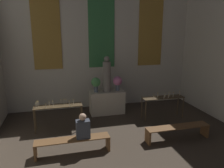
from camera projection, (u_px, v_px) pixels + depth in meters
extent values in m
cube|color=beige|center=(101.00, 44.00, 8.97)|extent=(7.86, 0.12, 5.33)
cube|color=olive|center=(46.00, 30.00, 8.25)|extent=(1.07, 0.03, 2.98)
cube|color=#33723F|center=(102.00, 30.00, 8.77)|extent=(1.07, 0.03, 2.98)
cube|color=olive|center=(151.00, 30.00, 9.29)|extent=(1.07, 0.03, 2.98)
cube|color=#BCB29E|center=(107.00, 102.00, 8.58)|extent=(1.32, 0.63, 0.89)
cylinder|color=slate|center=(107.00, 77.00, 8.34)|extent=(0.31, 0.31, 1.15)
sphere|color=slate|center=(107.00, 59.00, 8.18)|extent=(0.21, 0.21, 0.21)
cylinder|color=#4C5666|center=(96.00, 89.00, 8.34)|extent=(0.15, 0.15, 0.26)
sphere|color=#4C9351|center=(96.00, 82.00, 8.28)|extent=(0.36, 0.36, 0.36)
cylinder|color=#4C5666|center=(118.00, 87.00, 8.55)|extent=(0.15, 0.15, 0.26)
sphere|color=#C66B9E|center=(118.00, 81.00, 8.49)|extent=(0.36, 0.36, 0.36)
cube|color=#473823|center=(58.00, 106.00, 7.07)|extent=(1.55, 0.42, 0.02)
cylinder|color=#473823|center=(34.00, 122.00, 6.82)|extent=(0.04, 0.04, 0.80)
cylinder|color=#473823|center=(82.00, 118.00, 7.18)|extent=(0.04, 0.04, 0.80)
cylinder|color=#473823|center=(35.00, 118.00, 7.16)|extent=(0.04, 0.04, 0.80)
cylinder|color=#473823|center=(81.00, 114.00, 7.52)|extent=(0.04, 0.04, 0.80)
cylinder|color=silver|center=(53.00, 104.00, 6.95)|extent=(0.02, 0.02, 0.18)
sphere|color=#F9CC4C|center=(53.00, 101.00, 6.93)|extent=(0.02, 0.02, 0.02)
cylinder|color=silver|center=(37.00, 104.00, 7.01)|extent=(0.02, 0.02, 0.16)
sphere|color=#F9CC4C|center=(37.00, 101.00, 6.99)|extent=(0.02, 0.02, 0.02)
cylinder|color=silver|center=(64.00, 102.00, 7.19)|extent=(0.02, 0.02, 0.16)
sphere|color=#F9CC4C|center=(64.00, 99.00, 7.17)|extent=(0.02, 0.02, 0.02)
cylinder|color=silver|center=(61.00, 102.00, 7.25)|extent=(0.02, 0.02, 0.13)
sphere|color=#F9CC4C|center=(61.00, 99.00, 7.23)|extent=(0.02, 0.02, 0.02)
cylinder|color=silver|center=(66.00, 101.00, 7.26)|extent=(0.02, 0.02, 0.14)
sphere|color=#F9CC4C|center=(66.00, 99.00, 7.24)|extent=(0.02, 0.02, 0.02)
cylinder|color=silver|center=(73.00, 102.00, 7.19)|extent=(0.02, 0.02, 0.15)
sphere|color=#F9CC4C|center=(73.00, 99.00, 7.17)|extent=(0.02, 0.02, 0.02)
cylinder|color=silver|center=(46.00, 106.00, 6.84)|extent=(0.02, 0.02, 0.12)
sphere|color=#F9CC4C|center=(46.00, 104.00, 6.82)|extent=(0.02, 0.02, 0.02)
cylinder|color=silver|center=(49.00, 104.00, 7.07)|extent=(0.02, 0.02, 0.11)
sphere|color=#F9CC4C|center=(49.00, 102.00, 7.05)|extent=(0.02, 0.02, 0.02)
cylinder|color=silver|center=(36.00, 105.00, 6.87)|extent=(0.02, 0.02, 0.15)
sphere|color=#F9CC4C|center=(36.00, 103.00, 6.85)|extent=(0.02, 0.02, 0.02)
cylinder|color=silver|center=(38.00, 104.00, 6.98)|extent=(0.02, 0.02, 0.15)
sphere|color=#F9CC4C|center=(38.00, 101.00, 6.96)|extent=(0.02, 0.02, 0.02)
cylinder|color=silver|center=(69.00, 104.00, 6.97)|extent=(0.02, 0.02, 0.18)
sphere|color=#F9CC4C|center=(69.00, 101.00, 6.94)|extent=(0.02, 0.02, 0.02)
cube|color=#473823|center=(163.00, 97.00, 7.98)|extent=(1.55, 0.42, 0.02)
cylinder|color=#473823|center=(146.00, 111.00, 7.72)|extent=(0.04, 0.04, 0.80)
cylinder|color=#473823|center=(183.00, 108.00, 8.08)|extent=(0.04, 0.04, 0.80)
cylinder|color=#473823|center=(142.00, 108.00, 8.07)|extent=(0.04, 0.04, 0.80)
cylinder|color=#473823|center=(178.00, 105.00, 8.43)|extent=(0.04, 0.04, 0.80)
cylinder|color=silver|center=(165.00, 95.00, 7.99)|extent=(0.02, 0.02, 0.12)
sphere|color=#F9CC4C|center=(165.00, 93.00, 7.97)|extent=(0.02, 0.02, 0.02)
cylinder|color=silver|center=(158.00, 95.00, 7.90)|extent=(0.02, 0.02, 0.16)
sphere|color=#F9CC4C|center=(158.00, 93.00, 7.88)|extent=(0.02, 0.02, 0.02)
cylinder|color=silver|center=(173.00, 95.00, 7.98)|extent=(0.02, 0.02, 0.14)
sphere|color=#F9CC4C|center=(173.00, 93.00, 7.96)|extent=(0.02, 0.02, 0.02)
cylinder|color=silver|center=(164.00, 97.00, 7.77)|extent=(0.02, 0.02, 0.12)
sphere|color=#F9CC4C|center=(164.00, 95.00, 7.76)|extent=(0.02, 0.02, 0.02)
cylinder|color=silver|center=(173.00, 95.00, 8.00)|extent=(0.02, 0.02, 0.15)
sphere|color=#F9CC4C|center=(173.00, 92.00, 7.98)|extent=(0.02, 0.02, 0.02)
cylinder|color=silver|center=(170.00, 94.00, 8.06)|extent=(0.02, 0.02, 0.14)
sphere|color=#F9CC4C|center=(170.00, 92.00, 8.04)|extent=(0.02, 0.02, 0.02)
cylinder|color=silver|center=(180.00, 94.00, 8.20)|extent=(0.02, 0.02, 0.13)
sphere|color=#F9CC4C|center=(180.00, 92.00, 8.18)|extent=(0.02, 0.02, 0.02)
cylinder|color=silver|center=(173.00, 95.00, 8.03)|extent=(0.02, 0.02, 0.14)
sphere|color=#F9CC4C|center=(173.00, 93.00, 8.01)|extent=(0.02, 0.02, 0.02)
cylinder|color=silver|center=(154.00, 97.00, 7.83)|extent=(0.02, 0.02, 0.11)
sphere|color=#F9CC4C|center=(154.00, 95.00, 7.81)|extent=(0.02, 0.02, 0.02)
cylinder|color=silver|center=(168.00, 97.00, 7.87)|extent=(0.02, 0.02, 0.10)
sphere|color=#F9CC4C|center=(168.00, 95.00, 7.85)|extent=(0.02, 0.02, 0.02)
cylinder|color=silver|center=(169.00, 95.00, 7.98)|extent=(0.02, 0.02, 0.18)
sphere|color=#F9CC4C|center=(169.00, 92.00, 7.96)|extent=(0.02, 0.02, 0.02)
cube|color=brown|center=(73.00, 139.00, 5.72)|extent=(1.96, 0.36, 0.03)
cube|color=brown|center=(35.00, 151.00, 5.54)|extent=(0.06, 0.32, 0.40)
cube|color=brown|center=(108.00, 142.00, 6.00)|extent=(0.06, 0.32, 0.40)
cube|color=brown|center=(178.00, 127.00, 6.47)|extent=(1.96, 0.36, 0.03)
cube|color=brown|center=(148.00, 137.00, 6.29)|extent=(0.06, 0.32, 0.40)
cube|color=brown|center=(205.00, 130.00, 6.75)|extent=(0.06, 0.32, 0.40)
cube|color=#383D47|center=(83.00, 129.00, 5.73)|extent=(0.36, 0.24, 0.49)
sphere|color=tan|center=(83.00, 117.00, 5.65)|extent=(0.19, 0.19, 0.19)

